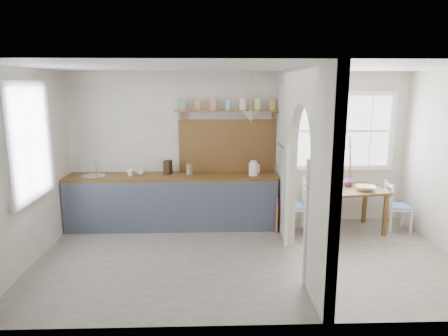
{
  "coord_description": "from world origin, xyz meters",
  "views": [
    {
      "loc": [
        -0.48,
        -5.2,
        2.37
      ],
      "look_at": [
        -0.29,
        0.53,
        1.18
      ],
      "focal_mm": 32.0,
      "sensor_mm": 36.0,
      "label": 1
    }
  ],
  "objects_px": {
    "chair_left": "(296,206)",
    "chair_right": "(398,206)",
    "vase": "(348,181)",
    "kettle": "(253,168)",
    "dining_table": "(346,210)"
  },
  "relations": [
    {
      "from": "chair_left",
      "to": "chair_right",
      "type": "relative_size",
      "value": 1.06
    },
    {
      "from": "chair_right",
      "to": "vase",
      "type": "xyz_separation_m",
      "value": [
        -0.8,
        0.15,
        0.4
      ]
    },
    {
      "from": "chair_right",
      "to": "kettle",
      "type": "distance_m",
      "value": 2.48
    },
    {
      "from": "chair_left",
      "to": "vase",
      "type": "xyz_separation_m",
      "value": [
        0.9,
        0.15,
        0.37
      ]
    },
    {
      "from": "dining_table",
      "to": "chair_left",
      "type": "xyz_separation_m",
      "value": [
        -0.84,
        0.0,
        0.07
      ]
    },
    {
      "from": "chair_left",
      "to": "kettle",
      "type": "distance_m",
      "value": 0.93
    },
    {
      "from": "chair_right",
      "to": "vase",
      "type": "relative_size",
      "value": 4.7
    },
    {
      "from": "chair_left",
      "to": "kettle",
      "type": "height_order",
      "value": "kettle"
    },
    {
      "from": "chair_right",
      "to": "kettle",
      "type": "height_order",
      "value": "kettle"
    },
    {
      "from": "dining_table",
      "to": "vase",
      "type": "xyz_separation_m",
      "value": [
        0.07,
        0.15,
        0.44
      ]
    },
    {
      "from": "kettle",
      "to": "chair_left",
      "type": "bearing_deg",
      "value": -0.3
    },
    {
      "from": "chair_left",
      "to": "vase",
      "type": "distance_m",
      "value": 0.99
    },
    {
      "from": "dining_table",
      "to": "chair_right",
      "type": "xyz_separation_m",
      "value": [
        0.87,
        0.01,
        0.05
      ]
    },
    {
      "from": "dining_table",
      "to": "kettle",
      "type": "relative_size",
      "value": 4.63
    },
    {
      "from": "dining_table",
      "to": "chair_left",
      "type": "height_order",
      "value": "chair_left"
    }
  ]
}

